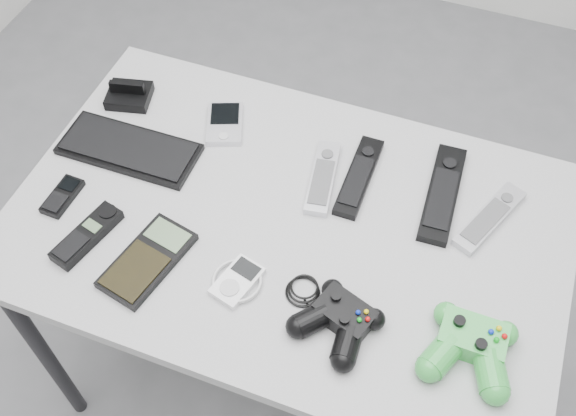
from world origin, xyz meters
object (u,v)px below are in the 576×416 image
(cordless_handset, at_px, (87,235))
(controller_green, at_px, (471,345))
(desk, at_px, (288,238))
(remote_black_b, at_px, (443,193))
(remote_silver_b, at_px, (490,218))
(calculator, at_px, (147,260))
(remote_black_a, at_px, (359,176))
(pda, at_px, (225,123))
(controller_black, at_px, (340,319))
(mobile_phone, at_px, (62,196))
(remote_silver_a, at_px, (323,177))
(pda_keyboard, at_px, (129,149))
(mp3_player, at_px, (237,281))

(cordless_handset, bearing_deg, controller_green, 16.08)
(desk, height_order, remote_black_b, remote_black_b)
(remote_silver_b, bearing_deg, calculator, -128.13)
(remote_black_a, relative_size, cordless_handset, 1.37)
(desk, xyz_separation_m, pda, (-0.22, 0.19, 0.07))
(cordless_handset, bearing_deg, desk, 41.08)
(desk, bearing_deg, cordless_handset, -153.09)
(desk, height_order, controller_black, controller_black)
(desk, xyz_separation_m, cordless_handset, (-0.35, -0.18, 0.08))
(pda, height_order, cordless_handset, cordless_handset)
(remote_black_b, height_order, mobile_phone, remote_black_b)
(pda, relative_size, calculator, 0.62)
(remote_silver_b, xyz_separation_m, controller_black, (-0.21, -0.32, 0.01))
(pda, bearing_deg, mobile_phone, -148.43)
(desk, distance_m, remote_black_b, 0.33)
(remote_silver_a, bearing_deg, pda_keyboard, -179.63)
(desk, xyz_separation_m, remote_silver_b, (0.37, 0.14, 0.07))
(desk, xyz_separation_m, remote_black_b, (0.27, 0.17, 0.08))
(pda, bearing_deg, remote_black_b, -24.13)
(cordless_handset, xyz_separation_m, calculator, (0.14, -0.01, -0.00))
(remote_black_a, relative_size, mp3_player, 2.13)
(remote_black_a, bearing_deg, cordless_handset, -144.17)
(calculator, xyz_separation_m, mp3_player, (0.18, 0.02, -0.00))
(remote_black_b, bearing_deg, controller_green, -72.47)
(remote_silver_a, height_order, cordless_handset, cordless_handset)
(remote_silver_a, bearing_deg, remote_black_b, 1.41)
(desk, distance_m, remote_silver_a, 0.15)
(remote_silver_a, bearing_deg, pda, 155.31)
(pda, distance_m, calculator, 0.38)
(remote_silver_a, distance_m, remote_silver_b, 0.34)
(calculator, bearing_deg, controller_green, 15.21)
(controller_black, bearing_deg, remote_silver_b, 76.29)
(cordless_handset, bearing_deg, controller_black, 13.55)
(calculator, bearing_deg, mobile_phone, 174.14)
(pda_keyboard, distance_m, mobile_phone, 0.17)
(pda, xyz_separation_m, cordless_handset, (-0.13, -0.37, 0.00))
(cordless_handset, height_order, controller_black, controller_black)
(controller_green, bearing_deg, cordless_handset, -177.69)
(remote_silver_b, distance_m, calculator, 0.67)
(desk, bearing_deg, mp3_player, -102.68)
(controller_black, bearing_deg, mp3_player, -165.38)
(cordless_handset, relative_size, controller_green, 0.91)
(remote_black_b, relative_size, controller_black, 1.02)
(remote_silver_a, distance_m, mobile_phone, 0.53)
(calculator, bearing_deg, cordless_handset, -171.34)
(desk, distance_m, remote_black_a, 0.20)
(cordless_handset, bearing_deg, pda_keyboard, 112.39)
(desk, height_order, remote_silver_b, remote_silver_b)
(remote_black_a, distance_m, controller_green, 0.42)
(pda, xyz_separation_m, calculator, (0.01, -0.38, -0.00))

